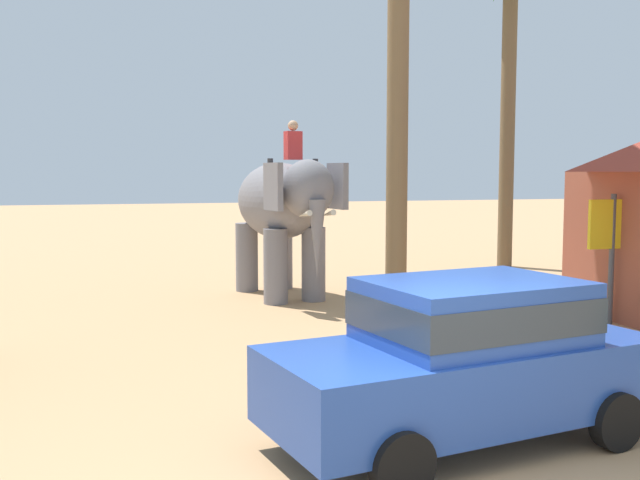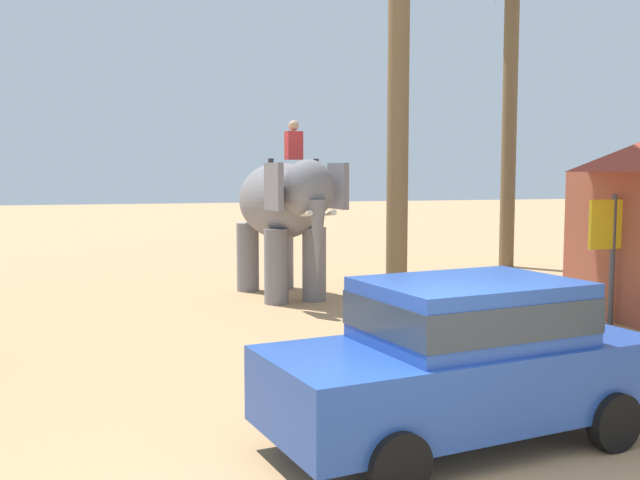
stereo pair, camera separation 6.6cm
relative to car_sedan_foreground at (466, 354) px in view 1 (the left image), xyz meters
The scene contains 3 objects.
car_sedan_foreground is the anchor object (origin of this frame).
elephant_with_mahout 9.23m from the car_sedan_foreground, 88.88° to the left, with size 2.10×3.99×3.88m.
signboard_yellow 7.13m from the car_sedan_foreground, 41.38° to the left, with size 1.00×0.10×2.40m.
Camera 1 is at (-2.65, -5.33, 2.81)m, focal length 41.48 mm.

